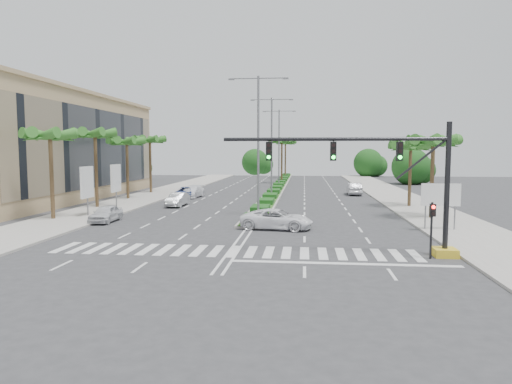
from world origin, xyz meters
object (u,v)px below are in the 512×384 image
at_px(car_parked_a, 106,214).
at_px(car_parked_c, 185,192).
at_px(car_parked_b, 178,200).
at_px(car_right, 354,189).
at_px(car_crossing, 277,219).
at_px(car_parked_d, 192,192).

bearing_deg(car_parked_a, car_parked_c, 84.98).
bearing_deg(car_parked_a, car_parked_b, 74.60).
height_order(car_parked_a, car_parked_c, car_parked_a).
bearing_deg(car_right, car_crossing, 73.20).
bearing_deg(car_parked_c, car_crossing, -62.68).
distance_m(car_parked_c, car_crossing, 24.35).
height_order(car_parked_a, car_crossing, car_crossing).
xyz_separation_m(car_parked_c, car_crossing, (12.35, -20.99, 0.07)).
height_order(car_parked_d, car_crossing, car_crossing).
bearing_deg(car_crossing, car_parked_d, 35.96).
height_order(car_parked_b, car_crossing, car_crossing).
bearing_deg(car_right, car_parked_c, 16.79).
xyz_separation_m(car_parked_c, car_right, (20.76, 6.08, 0.13)).
distance_m(car_crossing, car_right, 28.34).
distance_m(car_parked_c, car_right, 21.64).
height_order(car_parked_a, car_right, car_right).
bearing_deg(car_right, car_parked_b, 37.15).
distance_m(car_parked_a, car_right, 33.60).
relative_size(car_parked_b, car_parked_c, 0.89).
bearing_deg(car_parked_b, car_parked_a, -102.24).
xyz_separation_m(car_parked_a, car_parked_b, (2.83, 10.80, 0.01)).
xyz_separation_m(car_parked_d, car_crossing, (11.64, -21.48, 0.01)).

